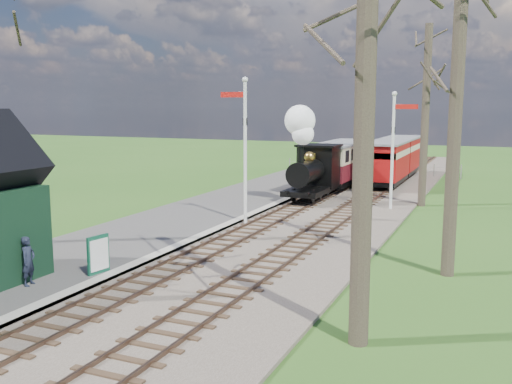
# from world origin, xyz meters

# --- Properties ---
(distant_hills) EXTENTS (114.40, 48.00, 22.02)m
(distant_hills) POSITION_xyz_m (1.40, 64.38, -16.21)
(distant_hills) COLOR #385B23
(distant_hills) RESTS_ON ground
(ballast_bed) EXTENTS (8.00, 60.00, 0.10)m
(ballast_bed) POSITION_xyz_m (1.30, 22.00, 0.05)
(ballast_bed) COLOR brown
(ballast_bed) RESTS_ON ground
(track_near) EXTENTS (1.60, 60.00, 0.15)m
(track_near) POSITION_xyz_m (0.00, 22.00, 0.10)
(track_near) COLOR brown
(track_near) RESTS_ON ground
(track_far) EXTENTS (1.60, 60.00, 0.15)m
(track_far) POSITION_xyz_m (2.60, 22.00, 0.10)
(track_far) COLOR brown
(track_far) RESTS_ON ground
(platform) EXTENTS (5.00, 44.00, 0.20)m
(platform) POSITION_xyz_m (-3.50, 14.00, 0.10)
(platform) COLOR #474442
(platform) RESTS_ON ground
(coping_strip) EXTENTS (0.40, 44.00, 0.21)m
(coping_strip) POSITION_xyz_m (-1.20, 14.00, 0.10)
(coping_strip) COLOR #B2AD9E
(coping_strip) RESTS_ON ground
(semaphore_near) EXTENTS (1.22, 0.24, 6.22)m
(semaphore_near) POSITION_xyz_m (-0.77, 16.00, 3.62)
(semaphore_near) COLOR silver
(semaphore_near) RESTS_ON ground
(semaphore_far) EXTENTS (1.22, 0.24, 5.72)m
(semaphore_far) POSITION_xyz_m (4.37, 22.00, 3.35)
(semaphore_far) COLOR silver
(semaphore_far) RESTS_ON ground
(bare_trees) EXTENTS (15.51, 22.39, 12.00)m
(bare_trees) POSITION_xyz_m (1.33, 10.10, 5.21)
(bare_trees) COLOR #382D23
(bare_trees) RESTS_ON ground
(fence_line) EXTENTS (12.60, 0.08, 1.00)m
(fence_line) POSITION_xyz_m (0.30, 36.00, 0.55)
(fence_line) COLOR slate
(fence_line) RESTS_ON ground
(locomotive) EXTENTS (1.95, 4.56, 4.89)m
(locomotive) POSITION_xyz_m (-0.01, 22.74, 2.24)
(locomotive) COLOR black
(locomotive) RESTS_ON ground
(coach) EXTENTS (2.28, 7.82, 2.40)m
(coach) POSITION_xyz_m (0.00, 28.81, 1.63)
(coach) COLOR black
(coach) RESTS_ON ground
(red_carriage_a) EXTENTS (2.19, 5.43, 2.31)m
(red_carriage_a) POSITION_xyz_m (2.60, 29.61, 1.58)
(red_carriage_a) COLOR black
(red_carriage_a) RESTS_ON ground
(red_carriage_b) EXTENTS (2.19, 5.43, 2.31)m
(red_carriage_b) POSITION_xyz_m (2.60, 35.11, 1.58)
(red_carriage_b) COLOR black
(red_carriage_b) RESTS_ON ground
(sign_board) EXTENTS (0.22, 0.77, 1.13)m
(sign_board) POSITION_xyz_m (-1.53, 7.46, 0.76)
(sign_board) COLOR #0F4931
(sign_board) RESTS_ON platform
(person) EXTENTS (0.42, 0.55, 1.36)m
(person) POSITION_xyz_m (-2.57, 5.82, 0.88)
(person) COLOR #1A1F2F
(person) RESTS_ON platform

